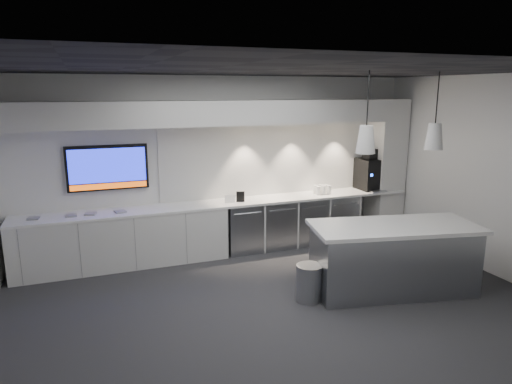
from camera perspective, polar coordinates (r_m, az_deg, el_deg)
name	(u,v)px	position (r m, az deg, el deg)	size (l,w,h in m)	color
floor	(278,305)	(6.17, 2.74, -13.98)	(7.00, 7.00, 0.00)	#2E2E30
ceiling	(280,69)	(5.52, 3.07, 15.08)	(7.00, 7.00, 0.00)	black
wall_back	(222,164)	(7.97, -4.28, 3.48)	(7.00, 7.00, 0.00)	white
wall_front	(413,265)	(3.60, 19.08, -8.59)	(7.00, 7.00, 0.00)	white
wall_right	(493,176)	(7.73, 27.46, 1.79)	(7.00, 7.00, 0.00)	white
back_counter	(228,203)	(7.79, -3.53, -1.38)	(6.80, 0.65, 0.04)	white
left_base_cabinets	(123,240)	(7.61, -16.23, -5.74)	(3.30, 0.63, 0.86)	silver
fridge_unit_a	(242,227)	(7.99, -1.77, -4.40)	(0.60, 0.61, 0.85)	gray
fridge_unit_b	(275,223)	(8.20, 2.41, -3.94)	(0.60, 0.61, 0.85)	gray
fridge_unit_c	(307,220)	(8.46, 6.35, -3.49)	(0.60, 0.61, 0.85)	gray
fridge_unit_d	(337,217)	(8.75, 10.04, -3.06)	(0.60, 0.61, 0.85)	gray
backsplash	(285,158)	(8.36, 3.69, 4.26)	(4.60, 0.03, 1.30)	silver
soffit	(226,113)	(7.59, -3.74, 9.87)	(6.90, 0.60, 0.40)	silver
column	(386,168)	(9.17, 15.90, 2.96)	(0.55, 0.55, 2.60)	silver
wall_tv	(108,168)	(7.61, -18.05, 2.90)	(1.25, 0.07, 0.72)	black
island	(393,258)	(6.67, 16.73, -7.88)	(2.42, 1.41, 0.96)	gray
bin	(309,283)	(6.25, 6.64, -11.19)	(0.35, 0.35, 0.50)	gray
coffee_machine	(370,173)	(8.98, 14.06, 2.36)	(0.44, 0.61, 0.78)	black
sign_black	(240,197)	(7.76, -1.96, -0.59)	(0.14, 0.02, 0.18)	black
sign_white	(230,199)	(7.72, -3.28, -0.82)	(0.18, 0.02, 0.14)	white
cup_cluster	(322,190)	(8.43, 8.28, 0.30)	(0.30, 0.19, 0.16)	white
tray_a	(33,218)	(7.50, -26.07, -2.96)	(0.16, 0.16, 0.03)	gray
tray_b	(71,215)	(7.44, -22.10, -2.73)	(0.16, 0.16, 0.03)	gray
tray_c	(90,214)	(7.43, -20.00, -2.57)	(0.16, 0.16, 0.03)	gray
tray_d	(120,212)	(7.42, -16.62, -2.35)	(0.16, 0.16, 0.03)	gray
pendant_left	(366,139)	(5.98, 13.58, 6.45)	(0.25, 0.25, 1.06)	silver
pendant_right	(434,136)	(6.65, 21.39, 6.52)	(0.25, 0.25, 1.06)	silver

